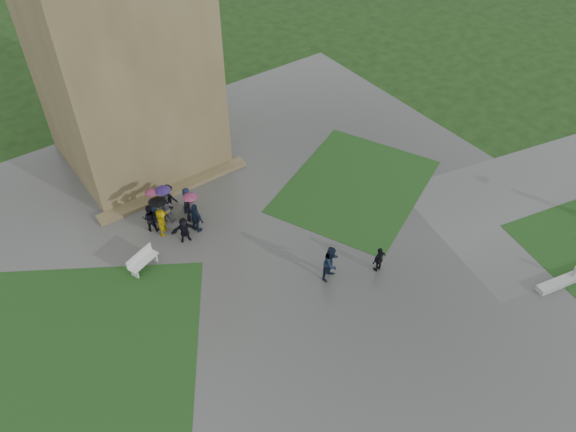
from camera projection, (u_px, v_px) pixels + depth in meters
ground at (285, 314)px, 25.21m from camera, size 120.00×120.00×0.00m
plaza at (260, 287)px, 26.39m from camera, size 34.00×34.00×0.02m
lawn_inset_left at (68, 347)px, 23.93m from camera, size 14.10×13.46×0.01m
lawn_inset_right at (355, 186)px, 31.81m from camera, size 11.12×10.15×0.01m
tower at (110, 7)px, 28.04m from camera, size 8.00×8.00×18.00m
tower_plinth at (175, 189)px, 31.44m from camera, size 9.00×0.80×0.22m
bench at (142, 261)px, 26.94m from camera, size 1.70×1.07×0.94m
visitor_cluster at (173, 211)px, 28.78m from camera, size 2.95×3.69×2.37m
pedestrian_mid at (331, 263)px, 26.18m from camera, size 1.05×0.78×1.94m
pedestrian_near at (379, 259)px, 26.68m from camera, size 0.88×0.54×1.44m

